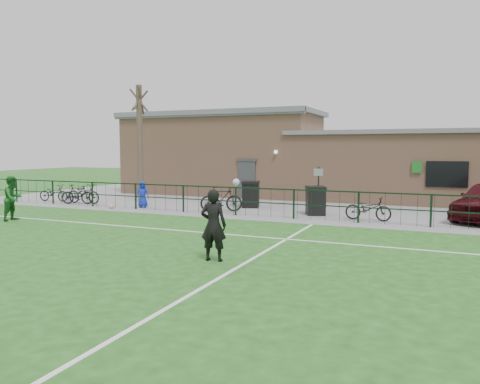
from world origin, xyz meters
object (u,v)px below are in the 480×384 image
at_px(bare_tree, 140,144).
at_px(spectator_child, 143,194).
at_px(bicycle_a, 54,193).
at_px(wheelie_bin_left, 251,195).
at_px(wheelie_bin_right, 316,202).
at_px(outfield_player, 13,198).
at_px(sign_post, 318,190).
at_px(bicycle_b, 77,194).
at_px(bicycle_d, 221,199).
at_px(bicycle_c, 84,194).
at_px(ball_ground, 112,206).
at_px(bicycle_e, 368,209).

height_order(bare_tree, spectator_child, bare_tree).
bearing_deg(bicycle_a, bare_tree, -77.92).
xyz_separation_m(wheelie_bin_left, spectator_child, (-4.64, -2.09, 0.04)).
distance_m(wheelie_bin_right, bicycle_a, 13.86).
bearing_deg(outfield_player, wheelie_bin_right, -64.88).
height_order(sign_post, bicycle_a, sign_post).
bearing_deg(outfield_player, spectator_child, -29.26).
xyz_separation_m(bicycle_a, bicycle_b, (1.98, -0.41, 0.05)).
distance_m(bare_tree, sign_post, 9.73).
bearing_deg(bare_tree, bicycle_b, -139.38).
relative_size(bicycle_a, bicycle_b, 1.03).
relative_size(bicycle_b, bicycle_d, 0.88).
xyz_separation_m(bicycle_b, spectator_child, (3.80, 0.15, 0.12)).
height_order(wheelie_bin_left, bicycle_c, wheelie_bin_left).
height_order(bare_tree, bicycle_b, bare_tree).
height_order(wheelie_bin_right, ball_ground, wheelie_bin_right).
relative_size(bare_tree, bicycle_b, 3.69).
xyz_separation_m(sign_post, bicycle_b, (-11.87, -1.40, -0.51)).
relative_size(bicycle_c, spectator_child, 1.55).
relative_size(bicycle_a, bicycle_c, 0.89).
xyz_separation_m(spectator_child, ball_ground, (-1.08, -0.92, -0.51)).
xyz_separation_m(wheelie_bin_right, spectator_child, (-8.06, -0.83, 0.06)).
distance_m(bicycle_c, bicycle_e, 13.96).
distance_m(bare_tree, bicycle_d, 6.22).
bearing_deg(bicycle_e, ball_ground, 98.91).
bearing_deg(bare_tree, ball_ground, -82.74).
height_order(wheelie_bin_left, sign_post, sign_post).
bearing_deg(wheelie_bin_left, ball_ground, -169.91).
relative_size(wheelie_bin_left, bicycle_e, 0.65).
distance_m(wheelie_bin_right, spectator_child, 8.11).
bearing_deg(bicycle_e, wheelie_bin_left, 74.60).
height_order(bare_tree, bicycle_e, bare_tree).
distance_m(bare_tree, bicycle_c, 3.75).
distance_m(wheelie_bin_left, sign_post, 3.56).
height_order(bare_tree, bicycle_c, bare_tree).
bearing_deg(bicycle_a, bicycle_e, -98.83).
bearing_deg(sign_post, bicycle_a, -175.92).
height_order(wheelie_bin_right, bicycle_d, wheelie_bin_right).
xyz_separation_m(bicycle_e, spectator_child, (-10.31, -0.12, 0.15)).
relative_size(wheelie_bin_left, bicycle_b, 0.70).
bearing_deg(spectator_child, sign_post, -14.56).
bearing_deg(bicycle_d, wheelie_bin_right, -105.18).
bearing_deg(bicycle_e, bicycle_c, 93.56).
height_order(bare_tree, bicycle_a, bare_tree).
bearing_deg(ball_ground, bicycle_b, 164.21).
relative_size(bare_tree, spectator_child, 4.89).
distance_m(wheelie_bin_right, bicycle_d, 4.10).
bearing_deg(sign_post, bicycle_d, -164.85).
bearing_deg(bicycle_c, bicycle_a, 86.46).
relative_size(bicycle_c, outfield_player, 1.11).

